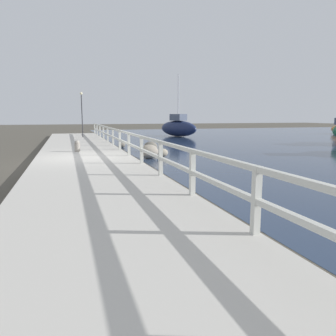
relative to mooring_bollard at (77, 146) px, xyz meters
The scene contains 11 objects.
ground_plane 2.14m from the mooring_bollard, 84.39° to the right, with size 120.00×120.00×0.00m, color #4C473D.
dock_walkway 2.11m from the mooring_bollard, 84.39° to the right, with size 3.67×36.00×0.23m.
railing 2.86m from the mooring_bollard, 46.94° to the right, with size 0.10×32.50×0.93m.
boulder_upstream 4.57m from the mooring_bollard, 55.28° to the left, with size 0.39×0.35×0.29m.
boulder_far_strip 3.76m from the mooring_bollard, 15.73° to the left, with size 0.69×0.62×0.52m.
boulder_mid_strip 3.28m from the mooring_bollard, 27.51° to the right, with size 0.80×0.72×0.60m.
boulder_near_dock 3.79m from the mooring_bollard, 18.32° to the right, with size 0.50×0.45×0.38m.
boulder_downstream 3.31m from the mooring_bollard, 26.81° to the right, with size 0.53×0.48×0.40m.
mooring_bollard is the anchor object (origin of this frame).
dock_lamp 10.72m from the mooring_bollard, 85.92° to the left, with size 0.20×0.20×3.31m.
sailboat_navy 15.31m from the mooring_bollard, 54.01° to the left, with size 2.78×4.68×5.31m.
Camera 1 is at (-0.64, -12.94, 1.81)m, focal length 35.00 mm.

